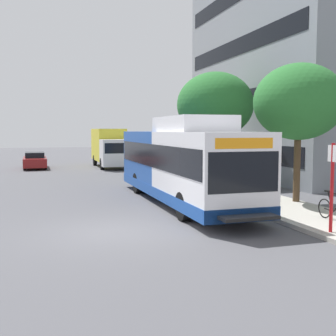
{
  "coord_description": "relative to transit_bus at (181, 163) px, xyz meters",
  "views": [
    {
      "loc": [
        -2.21,
        -12.66,
        3.09
      ],
      "look_at": [
        2.87,
        3.44,
        1.6
      ],
      "focal_mm": 45.24,
      "sensor_mm": 36.0,
      "label": 1
    }
  ],
  "objects": [
    {
      "name": "bicycle_parked",
      "position": [
        3.37,
        -5.69,
        -1.14
      ],
      "size": [
        0.52,
        1.76,
        1.02
      ],
      "color": "black",
      "rests_on": "sidewalk_curb"
    },
    {
      "name": "street_tree_near_stop",
      "position": [
        4.45,
        -1.92,
        2.56
      ],
      "size": [
        3.69,
        3.69,
        5.71
      ],
      "color": "#4C3823",
      "rests_on": "sidewalk_curb"
    },
    {
      "name": "ground_plane",
      "position": [
        -3.74,
        3.64,
        -1.7
      ],
      "size": [
        120.0,
        120.0,
        0.0
      ],
      "primitive_type": "plane",
      "color": "#4C4C51"
    },
    {
      "name": "transit_bus",
      "position": [
        0.0,
        0.0,
        0.0
      ],
      "size": [
        2.58,
        12.25,
        3.65
      ],
      "color": "white",
      "rests_on": "ground"
    },
    {
      "name": "street_tree_mid_block",
      "position": [
        4.17,
        5.89,
        2.89
      ],
      "size": [
        4.47,
        4.47,
        6.36
      ],
      "color": "#4C3823",
      "rests_on": "sidewalk_curb"
    },
    {
      "name": "parked_car_far_lane",
      "position": [
        -5.96,
        19.26,
        -1.04
      ],
      "size": [
        1.8,
        4.5,
        1.33
      ],
      "color": "maroon",
      "rests_on": "ground"
    },
    {
      "name": "bus_stop_sign_pole",
      "position": [
        2.23,
        -6.87,
        -0.05
      ],
      "size": [
        0.1,
        0.36,
        2.6
      ],
      "color": "red",
      "rests_on": "sidewalk_curb"
    },
    {
      "name": "sidewalk_curb",
      "position": [
        3.26,
        1.64,
        -1.63
      ],
      "size": [
        3.0,
        56.0,
        0.14
      ],
      "primitive_type": "cube",
      "color": "#A8A399",
      "rests_on": "ground"
    },
    {
      "name": "box_truck_background",
      "position": [
        0.16,
        18.74,
        0.04
      ],
      "size": [
        2.32,
        7.01,
        3.25
      ],
      "color": "silver",
      "rests_on": "ground"
    }
  ]
}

